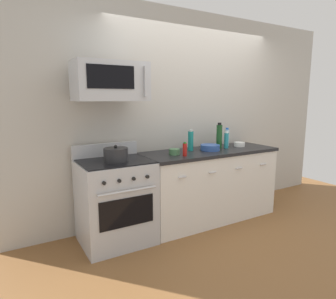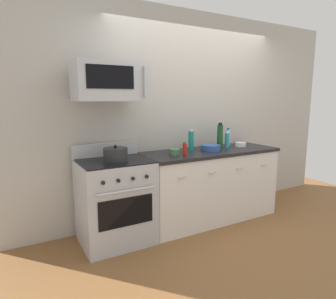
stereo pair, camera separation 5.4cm
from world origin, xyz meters
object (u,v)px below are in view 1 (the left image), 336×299
at_px(bottle_water_clear, 227,137).
at_px(bottle_hot_sauce_red, 185,149).
at_px(bowl_blue_mixing, 210,147).
at_px(range_oven, 116,201).
at_px(bottle_dish_soap, 226,140).
at_px(bowl_white_ceramic, 239,144).
at_px(bottle_wine_green, 219,136).
at_px(bowl_green_glaze, 174,152).
at_px(bottle_sparkling_teal, 191,141).
at_px(stockpot, 116,155).
at_px(microwave, 110,81).

height_order(bottle_water_clear, bottle_hot_sauce_red, bottle_water_clear).
xyz_separation_m(bottle_hot_sauce_red, bowl_blue_mixing, (0.48, 0.15, -0.04)).
height_order(range_oven, bowl_blue_mixing, range_oven).
relative_size(bottle_dish_soap, bowl_white_ceramic, 1.51).
bearing_deg(range_oven, bowl_white_ceramic, 0.86).
bearing_deg(range_oven, bottle_water_clear, 5.18).
height_order(bottle_water_clear, bowl_white_ceramic, bottle_water_clear).
xyz_separation_m(range_oven, bottle_wine_green, (1.49, 0.05, 0.61)).
bearing_deg(bowl_green_glaze, bottle_water_clear, 10.92).
xyz_separation_m(bottle_water_clear, bowl_white_ceramic, (0.12, -0.13, -0.09)).
height_order(bottle_sparkling_teal, stockpot, bottle_sparkling_teal).
distance_m(bottle_hot_sauce_red, bowl_white_ceramic, 1.05).
distance_m(bottle_sparkling_teal, bowl_blue_mixing, 0.27).
relative_size(range_oven, bottle_water_clear, 4.22).
bearing_deg(bowl_green_glaze, bottle_wine_green, 6.54).
xyz_separation_m(bottle_dish_soap, bowl_white_ceramic, (0.25, 0.02, -0.07)).
distance_m(microwave, bottle_water_clear, 1.86).
height_order(microwave, bottle_water_clear, microwave).
distance_m(microwave, bowl_green_glaze, 1.09).
relative_size(bottle_water_clear, stockpot, 0.99).
height_order(bottle_water_clear, bottle_wine_green, bottle_wine_green).
height_order(range_oven, stockpot, stockpot).
distance_m(bowl_white_ceramic, bowl_green_glaze, 1.10).
bearing_deg(bottle_sparkling_teal, bowl_green_glaze, -158.60).
xyz_separation_m(bottle_water_clear, bottle_wine_green, (-0.23, -0.10, 0.04)).
bearing_deg(range_oven, bottle_sparkling_teal, 4.96).
bearing_deg(bottle_wine_green, microwave, -179.69).
height_order(microwave, stockpot, microwave).
xyz_separation_m(range_oven, stockpot, (0.00, -0.05, 0.53)).
distance_m(bottle_dish_soap, bowl_green_glaze, 0.84).
bearing_deg(bowl_green_glaze, bowl_blue_mixing, 1.61).
bearing_deg(bottle_dish_soap, microwave, 178.82).
bearing_deg(bottle_hot_sauce_red, microwave, 165.36).
xyz_separation_m(bowl_white_ceramic, stockpot, (-1.83, -0.08, 0.04)).
bearing_deg(bottle_water_clear, bottle_hot_sauce_red, -160.84).
distance_m(bowl_green_glaze, stockpot, 0.74).
xyz_separation_m(bottle_wine_green, stockpot, (-1.49, -0.11, -0.09)).
bearing_deg(bottle_dish_soap, bowl_white_ceramic, 3.44).
relative_size(bottle_hot_sauce_red, bowl_white_ceramic, 1.09).
xyz_separation_m(bottle_wine_green, bottle_sparkling_teal, (-0.43, 0.04, -0.03)).
height_order(microwave, bowl_green_glaze, microwave).
bearing_deg(bottle_hot_sauce_red, bottle_dish_soap, 12.68).
relative_size(bottle_wine_green, bowl_green_glaze, 2.62).
bearing_deg(bottle_water_clear, bowl_green_glaze, -169.08).
xyz_separation_m(range_oven, microwave, (0.00, 0.04, 1.28)).
bearing_deg(bottle_sparkling_teal, stockpot, -172.18).
xyz_separation_m(bottle_wine_green, bowl_green_glaze, (-0.75, -0.09, -0.13)).
bearing_deg(bowl_white_ceramic, bottle_dish_soap, -176.56).
xyz_separation_m(range_oven, bottle_hot_sauce_red, (0.80, -0.16, 0.53)).
bearing_deg(bottle_dish_soap, stockpot, -177.62).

